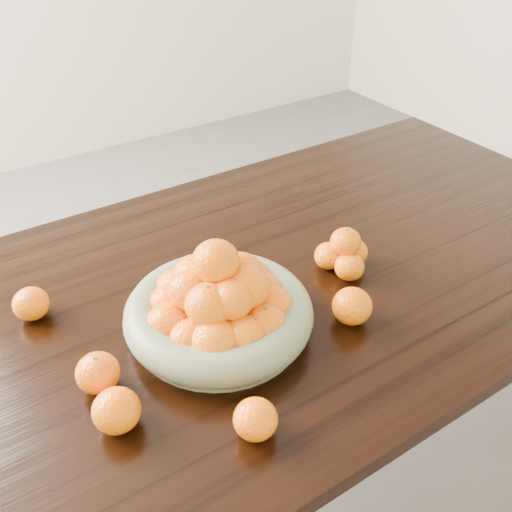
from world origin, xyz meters
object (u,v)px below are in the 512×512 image
fruit_bowl (220,305)px  loose_orange_0 (98,373)px  orange_pyramid (344,254)px  dining_table (264,305)px

fruit_bowl → loose_orange_0: size_ratio=4.75×
fruit_bowl → orange_pyramid: (0.34, 0.02, -0.02)m
dining_table → orange_pyramid: orange_pyramid is taller
dining_table → loose_orange_0: (-0.43, -0.12, 0.13)m
fruit_bowl → orange_pyramid: size_ratio=2.97×
dining_table → fruit_bowl: fruit_bowl is taller
orange_pyramid → loose_orange_0: 0.60m
fruit_bowl → orange_pyramid: 0.34m
orange_pyramid → loose_orange_0: orange_pyramid is taller
dining_table → loose_orange_0: size_ratio=25.25×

